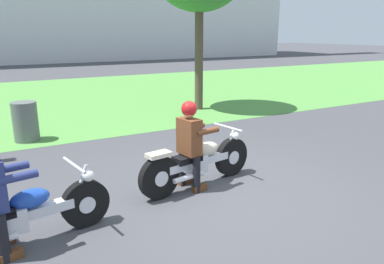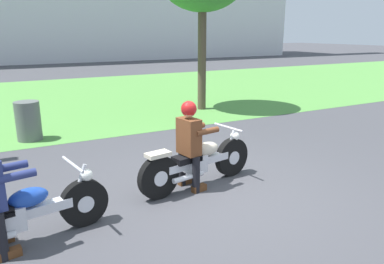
{
  "view_description": "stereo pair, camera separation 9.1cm",
  "coord_description": "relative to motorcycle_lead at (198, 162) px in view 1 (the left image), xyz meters",
  "views": [
    {
      "loc": [
        -2.83,
        -4.38,
        2.4
      ],
      "look_at": [
        -0.1,
        0.55,
        0.85
      ],
      "focal_mm": 34.15,
      "sensor_mm": 36.0,
      "label": 1
    },
    {
      "loc": [
        -2.75,
        -4.42,
        2.4
      ],
      "look_at": [
        -0.1,
        0.55,
        0.85
      ],
      "focal_mm": 34.15,
      "sensor_mm": 36.0,
      "label": 2
    }
  ],
  "objects": [
    {
      "name": "grass_verge",
      "position": [
        0.09,
        9.39,
        -0.39
      ],
      "size": [
        60.0,
        12.0,
        0.01
      ],
      "primitive_type": "cube",
      "color": "#549342",
      "rests_on": "ground"
    },
    {
      "name": "ground",
      "position": [
        0.09,
        -0.35,
        -0.4
      ],
      "size": [
        120.0,
        120.0,
        0.0
      ],
      "primitive_type": "plane",
      "color": "#424247"
    },
    {
      "name": "motorcycle_lead",
      "position": [
        0.0,
        0.0,
        0.0
      ],
      "size": [
        2.13,
        0.71,
        0.89
      ],
      "rotation": [
        0.0,
        0.0,
        0.17
      ],
      "color": "black",
      "rests_on": "ground"
    },
    {
      "name": "rider_lead",
      "position": [
        -0.17,
        -0.03,
        0.42
      ],
      "size": [
        0.6,
        0.52,
        1.41
      ],
      "rotation": [
        0.0,
        0.0,
        0.17
      ],
      "color": "black",
      "rests_on": "ground"
    },
    {
      "name": "motorcycle_follow",
      "position": [
        -2.68,
        -0.54,
        -0.02
      ],
      "size": [
        2.24,
        0.73,
        0.86
      ],
      "rotation": [
        0.0,
        0.0,
        0.17
      ],
      "color": "black",
      "rests_on": "ground"
    },
    {
      "name": "trash_can",
      "position": [
        -2.16,
        4.08,
        0.05
      ],
      "size": [
        0.55,
        0.55,
        0.89
      ],
      "primitive_type": "cylinder",
      "color": "#595E5B",
      "rests_on": "ground"
    }
  ]
}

